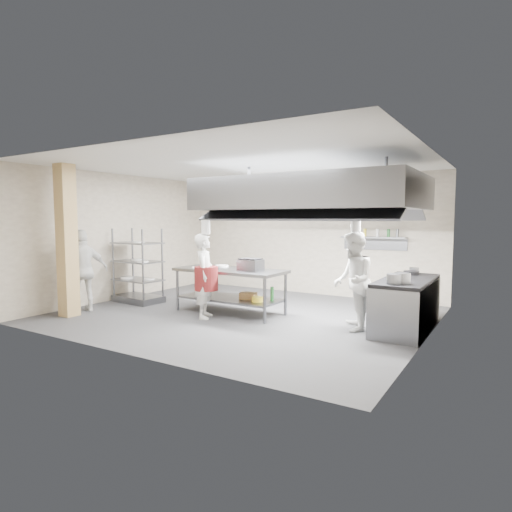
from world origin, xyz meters
The scene contains 23 objects.
floor centered at (0.00, 0.00, 0.00)m, with size 7.00×7.00×0.00m, color #39393B.
ceiling centered at (0.00, 0.00, 3.00)m, with size 7.00×7.00×0.00m, color silver.
wall_back centered at (0.00, 3.00, 1.50)m, with size 7.00×7.00×0.00m, color gray.
wall_left centered at (-3.50, 0.00, 1.50)m, with size 6.00×6.00×0.00m, color gray.
wall_right centered at (3.50, 0.00, 1.50)m, with size 6.00×6.00×0.00m, color gray.
column centered at (-2.90, -1.90, 1.50)m, with size 0.30×0.30×3.00m, color tan.
exhaust_hood centered at (1.30, 0.40, 2.40)m, with size 4.00×2.50×0.60m, color slate.
hood_strip_a centered at (0.40, 0.40, 2.08)m, with size 1.60×0.12×0.04m, color white.
hood_strip_b centered at (2.20, 0.40, 2.08)m, with size 1.60×0.12×0.04m, color white.
wall_shelf centered at (1.80, 2.84, 1.50)m, with size 1.50×0.28×0.04m, color slate.
island centered at (-0.32, 0.01, 0.46)m, with size 2.32×0.97×0.91m, color gray, non-canonical shape.
island_worktop centered at (-0.32, 0.01, 0.88)m, with size 2.32×0.97×0.06m, color slate.
island_undershelf centered at (-0.32, 0.01, 0.30)m, with size 2.13×0.87×0.04m, color slate.
pass_rack centered at (-2.80, -0.17, 0.86)m, with size 1.14×0.67×1.71m, color slate, non-canonical shape.
cooking_range centered at (3.08, 0.50, 0.42)m, with size 0.80×2.00×0.84m, color gray.
range_top centered at (3.08, 0.50, 0.87)m, with size 0.78×1.96×0.06m, color black.
chef_head centered at (-0.48, -0.61, 0.82)m, with size 0.60×0.39×1.65m, color silver.
chef_line centered at (2.28, 0.01, 0.86)m, with size 0.84×0.65×1.72m, color silver.
chef_plating centered at (-3.00, -1.48, 0.86)m, with size 1.01×0.42×1.72m, color silver.
griddle centered at (0.18, 0.01, 1.02)m, with size 0.45×0.35×0.22m, color slate.
wicker_basket centered at (0.11, 0.03, 0.39)m, with size 0.32×0.22×0.14m, color brown.
stockpot centered at (3.14, -0.10, 0.98)m, with size 0.24×0.24×0.17m, color gray.
plate_stack centered at (-2.80, -0.17, 0.55)m, with size 0.28×0.28×0.05m, color white.
Camera 1 is at (4.68, -7.13, 1.94)m, focal length 30.00 mm.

